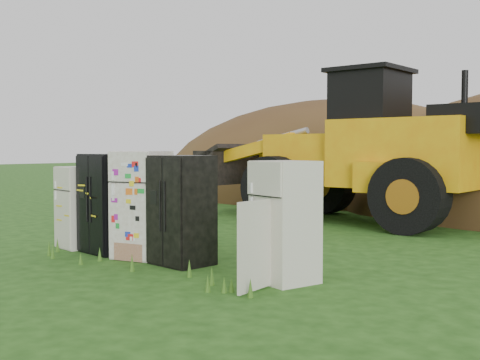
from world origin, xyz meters
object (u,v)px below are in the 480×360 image
object	(u,v)px
fridge_black_side	(109,203)
fridge_sticker	(142,205)
wheel_loader	(336,146)
fridge_leftmost	(79,207)
fridge_open_door	(285,222)
fridge_dark_mid	(182,210)

from	to	relation	value
fridge_black_side	fridge_sticker	bearing A→B (deg)	8.04
wheel_loader	fridge_leftmost	bearing A→B (deg)	-101.79
fridge_leftmost	wheel_loader	distance (m)	7.23
fridge_sticker	wheel_loader	xyz separation A→B (m)	(-0.07, 6.93, 1.02)
fridge_leftmost	fridge_open_door	world-z (taller)	fridge_open_door
fridge_open_door	wheel_loader	world-z (taller)	wheel_loader
fridge_open_door	wheel_loader	size ratio (longest dim) A/B	0.21
fridge_dark_mid	fridge_open_door	world-z (taller)	fridge_dark_mid
fridge_open_door	wheel_loader	bearing A→B (deg)	131.12
fridge_open_door	fridge_sticker	bearing A→B (deg)	-163.60
fridge_open_door	wheel_loader	distance (m)	7.71
fridge_dark_mid	wheel_loader	xyz separation A→B (m)	(-1.02, 6.94, 1.06)
fridge_leftmost	fridge_black_side	xyz separation A→B (m)	(0.85, 0.01, 0.12)
fridge_leftmost	fridge_open_door	size ratio (longest dim) A/B	0.90
fridge_dark_mid	fridge_leftmost	bearing A→B (deg)	-173.19
fridge_sticker	fridge_dark_mid	size ratio (longest dim) A/B	1.04
fridge_leftmost	wheel_loader	size ratio (longest dim) A/B	0.19
fridge_leftmost	fridge_black_side	distance (m)	0.86
fridge_sticker	fridge_dark_mid	world-z (taller)	fridge_sticker
fridge_leftmost	fridge_sticker	world-z (taller)	fridge_sticker
fridge_leftmost	fridge_black_side	bearing A→B (deg)	11.70
fridge_sticker	fridge_black_side	bearing A→B (deg)	167.59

